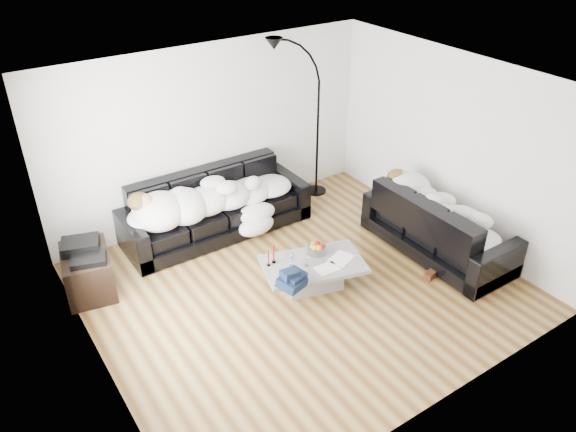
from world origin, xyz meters
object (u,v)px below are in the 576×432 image
floor_lamp (318,127)px  candle_left (268,258)px  sofa_right (439,224)px  fruit_bowl (317,248)px  shoes (432,269)px  coffee_table (313,274)px  wine_glass_a (292,260)px  wine_glass_b (292,264)px  wine_glass_c (307,260)px  sofa_back (216,205)px  sleeper_back (217,194)px  av_cabinet (88,272)px  stereo (83,249)px  sleeper_right (441,211)px  candle_right (274,254)px

floor_lamp → candle_left: bearing=-135.6°
sofa_right → fruit_bowl: sofa_right is taller
shoes → sofa_right: bearing=36.9°
coffee_table → wine_glass_a: (-0.27, 0.09, 0.28)m
wine_glass_b → candle_left: (-0.18, 0.24, 0.02)m
wine_glass_b → wine_glass_c: size_ratio=1.13×
candle_left → shoes: candle_left is taller
sofa_back → wine_glass_a: 1.73m
wine_glass_a → sleeper_back: bearing=94.6°
coffee_table → candle_left: bearing=152.6°
sofa_right → wine_glass_b: 2.22m
av_cabinet → stereo: bearing=0.0°
candle_left → sleeper_right: bearing=-13.2°
sleeper_back → wine_glass_a: (0.14, -1.68, -0.19)m
fruit_bowl → av_cabinet: 2.86m
wine_glass_c → floor_lamp: bearing=51.1°
wine_glass_a → shoes: 1.94m
coffee_table → shoes: (1.49, -0.63, -0.13)m
wine_glass_b → shoes: wine_glass_b is taller
sleeper_back → wine_glass_b: sleeper_back is taller
sofa_right → candle_left: sofa_right is taller
wine_glass_b → av_cabinet: (-2.05, 1.47, -0.18)m
wine_glass_b → candle_left: size_ratio=0.83×
fruit_bowl → shoes: fruit_bowl is taller
sleeper_right → wine_glass_c: size_ratio=10.89×
wine_glass_b → sofa_right: bearing=-8.4°
candle_right → wine_glass_b: bearing=-69.2°
sleeper_right → av_cabinet: bearing=67.1°
candle_left → floor_lamp: 2.76m
stereo → floor_lamp: floor_lamp is taller
coffee_table → stereo: (-2.36, 1.49, 0.44)m
sleeper_back → wine_glass_a: bearing=-85.4°
candle_left → shoes: 2.21m
sofa_right → sleeper_right: (0.00, 0.00, 0.21)m
wine_glass_b → shoes: 1.95m
sofa_right → shoes: bearing=129.7°
wine_glass_a → sleeper_right: bearing=-10.4°
candle_right → av_cabinet: (-1.95, 1.21, -0.22)m
sleeper_back → coffee_table: 1.88m
sofa_right → floor_lamp: 2.45m
coffee_table → stereo: stereo is taller
sofa_right → candle_left: size_ratio=9.39×
fruit_bowl → shoes: size_ratio=0.52×
stereo → av_cabinet: bearing=0.0°
sleeper_right → wine_glass_a: size_ratio=9.59×
wine_glass_b → av_cabinet: 2.53m
sofa_right → wine_glass_c: size_ratio=12.71×
wine_glass_a → fruit_bowl: bearing=8.4°
sleeper_right → floor_lamp: 2.39m
av_cabinet → stereo: size_ratio=1.84×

